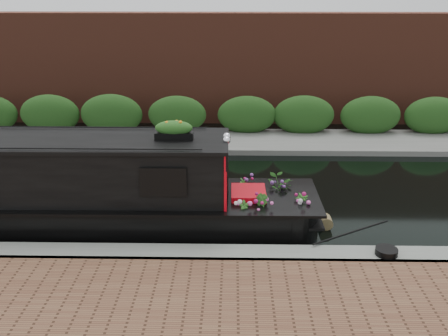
{
  "coord_description": "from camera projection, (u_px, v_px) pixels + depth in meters",
  "views": [
    {
      "loc": [
        1.85,
        -11.56,
        5.04
      ],
      "look_at": [
        1.64,
        -0.6,
        0.93
      ],
      "focal_mm": 40.0,
      "sensor_mm": 36.0,
      "label": 1
    }
  ],
  "objects": [
    {
      "name": "far_brick_wall",
      "position": [
        186.0,
        120.0,
        19.37
      ],
      "size": [
        40.0,
        1.0,
        8.0
      ],
      "primitive_type": "cube",
      "color": "#5D2D1F",
      "rests_on": "ground"
    },
    {
      "name": "narrowboat",
      "position": [
        52.0,
        193.0,
        10.74
      ],
      "size": [
        10.99,
        1.99,
        2.6
      ],
      "rotation": [
        0.0,
        0.0,
        0.01
      ],
      "color": "black",
      "rests_on": "ground"
    },
    {
      "name": "coiled_mooring_rope",
      "position": [
        386.0,
        252.0,
        9.31
      ],
      "size": [
        0.42,
        0.42,
        0.12
      ],
      "primitive_type": "cylinder",
      "color": "black",
      "rests_on": "near_bank_coping"
    },
    {
      "name": "far_hedge",
      "position": [
        180.0,
        135.0,
        17.41
      ],
      "size": [
        40.0,
        1.1,
        2.8
      ],
      "primitive_type": "cube",
      "color": "#1E4416",
      "rests_on": "ground"
    },
    {
      "name": "ground",
      "position": [
        160.0,
        194.0,
        12.63
      ],
      "size": [
        80.0,
        80.0,
        0.0
      ],
      "primitive_type": "plane",
      "color": "black",
      "rests_on": "ground"
    },
    {
      "name": "far_bank_path",
      "position": [
        178.0,
        143.0,
        16.56
      ],
      "size": [
        40.0,
        2.4,
        0.34
      ],
      "primitive_type": "cube",
      "color": "slate",
      "rests_on": "ground"
    },
    {
      "name": "near_bank_coping",
      "position": [
        136.0,
        262.0,
        9.54
      ],
      "size": [
        40.0,
        0.6,
        0.5
      ],
      "primitive_type": "cube",
      "color": "slate",
      "rests_on": "ground"
    },
    {
      "name": "rope_fender",
      "position": [
        326.0,
        222.0,
        10.85
      ],
      "size": [
        0.28,
        0.31,
        0.28
      ],
      "primitive_type": "cylinder",
      "rotation": [
        1.57,
        0.0,
        0.0
      ],
      "color": "olive",
      "rests_on": "ground"
    }
  ]
}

